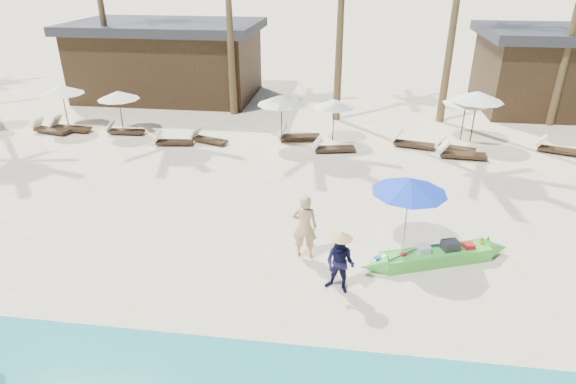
# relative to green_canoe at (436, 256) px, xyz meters

# --- Properties ---
(ground) EXTENTS (240.00, 240.00, 0.00)m
(ground) POSITION_rel_green_canoe_xyz_m (-5.44, -1.15, -0.21)
(ground) COLOR #FAE5B9
(ground) RESTS_ON ground
(green_canoe) EXTENTS (4.68, 2.04, 0.62)m
(green_canoe) POSITION_rel_green_canoe_xyz_m (0.00, 0.00, 0.00)
(green_canoe) COLOR green
(green_canoe) RESTS_ON ground
(tourist) EXTENTS (0.71, 0.48, 1.90)m
(tourist) POSITION_rel_green_canoe_xyz_m (-3.60, -0.17, 0.74)
(tourist) COLOR tan
(tourist) RESTS_ON ground
(vendor_green) EXTENTS (0.93, 0.83, 1.58)m
(vendor_green) POSITION_rel_green_canoe_xyz_m (-2.57, -1.60, 0.58)
(vendor_green) COLOR black
(vendor_green) RESTS_ON ground
(blue_umbrella) EXTENTS (2.06, 2.06, 2.22)m
(blue_umbrella) POSITION_rel_green_canoe_xyz_m (-0.84, 0.58, 1.80)
(blue_umbrella) COLOR #99999E
(blue_umbrella) RESTS_ON ground
(resort_parasol_3) EXTENTS (2.07, 2.07, 2.14)m
(resort_parasol_3) POSITION_rel_green_canoe_xyz_m (-16.25, 9.54, 1.72)
(resort_parasol_3) COLOR #352515
(resort_parasol_3) RESTS_ON ground
(lounger_3_left) EXTENTS (1.93, 0.95, 0.63)m
(lounger_3_left) POSITION_rel_green_canoe_xyz_m (-16.76, 8.76, 0.00)
(lounger_3_left) COLOR #352515
(lounger_3_left) RESTS_ON ground
(lounger_3_right) EXTENTS (1.98, 0.77, 0.66)m
(lounger_3_right) POSITION_rel_green_canoe_xyz_m (-15.98, 9.13, 0.01)
(lounger_3_right) COLOR #352515
(lounger_3_right) RESTS_ON ground
(resort_parasol_4) EXTENTS (1.94, 1.94, 2.00)m
(resort_parasol_4) POSITION_rel_green_canoe_xyz_m (-13.34, 9.38, 1.59)
(resort_parasol_4) COLOR #352515
(resort_parasol_4) RESTS_ON ground
(lounger_4_left) EXTENTS (1.78, 0.59, 0.60)m
(lounger_4_left) POSITION_rel_green_canoe_xyz_m (-13.19, 9.08, -0.01)
(lounger_4_left) COLOR #352515
(lounger_4_left) RESTS_ON ground
(lounger_4_right) EXTENTS (1.74, 0.73, 0.57)m
(lounger_4_right) POSITION_rel_green_canoe_xyz_m (-10.40, 7.95, -0.02)
(lounger_4_right) COLOR #352515
(lounger_4_right) RESTS_ON ground
(resort_parasol_5) EXTENTS (2.14, 2.14, 2.21)m
(resort_parasol_5) POSITION_rel_green_canoe_xyz_m (-5.57, 8.90, 1.78)
(resort_parasol_5) COLOR #352515
(resort_parasol_5) RESTS_ON ground
(lounger_5_left) EXTENTS (1.80, 1.05, 0.58)m
(lounger_5_left) POSITION_rel_green_canoe_xyz_m (-8.90, 8.46, -0.01)
(lounger_5_left) COLOR #352515
(lounger_5_left) RESTS_ON ground
(resort_parasol_6) EXTENTS (1.86, 1.86, 1.91)m
(resort_parasol_6) POSITION_rel_green_canoe_xyz_m (-3.30, 9.59, 1.51)
(resort_parasol_6) COLOR #352515
(resort_parasol_6) RESTS_ON ground
(lounger_6_left) EXTENTS (2.04, 1.02, 0.66)m
(lounger_6_left) POSITION_rel_green_canoe_xyz_m (-4.92, 9.33, 0.01)
(lounger_6_left) COLOR #352515
(lounger_6_left) RESTS_ON ground
(lounger_6_right) EXTENTS (1.89, 0.91, 0.62)m
(lounger_6_right) POSITION_rel_green_canoe_xyz_m (-3.27, 8.04, -0.00)
(lounger_6_right) COLOR #352515
(lounger_6_right) RESTS_ON ground
(resort_parasol_7) EXTENTS (2.05, 2.05, 2.12)m
(resort_parasol_7) POSITION_rel_green_canoe_xyz_m (2.52, 10.35, 1.70)
(resort_parasol_7) COLOR #352515
(resort_parasol_7) RESTS_ON ground
(lounger_7_left) EXTENTS (1.92, 0.97, 0.63)m
(lounger_7_left) POSITION_rel_green_canoe_xyz_m (0.18, 9.11, -0.00)
(lounger_7_left) COLOR #352515
(lounger_7_left) RESTS_ON ground
(lounger_7_right) EXTENTS (1.70, 0.97, 0.55)m
(lounger_7_right) POSITION_rel_green_canoe_xyz_m (1.99, 8.89, -0.02)
(lounger_7_right) COLOR #352515
(lounger_7_right) RESTS_ON ground
(resort_parasol_8) EXTENTS (2.26, 2.26, 2.33)m
(resort_parasol_8) POSITION_rel_green_canoe_xyz_m (2.94, 10.24, 1.89)
(resort_parasol_8) COLOR #352515
(resort_parasol_8) RESTS_ON ground
(lounger_8_left) EXTENTS (1.98, 0.71, 0.66)m
(lounger_8_left) POSITION_rel_green_canoe_xyz_m (2.06, 8.04, 0.01)
(lounger_8_left) COLOR #352515
(lounger_8_left) RESTS_ON ground
(lounger_9_left) EXTENTS (1.94, 1.14, 0.63)m
(lounger_9_left) POSITION_rel_green_canoe_xyz_m (6.31, 9.21, 0.00)
(lounger_9_left) COLOR #352515
(lounger_9_left) RESTS_ON ground
(pavilion_west) EXTENTS (10.80, 6.60, 4.30)m
(pavilion_west) POSITION_rel_green_canoe_xyz_m (-13.44, 16.35, 1.98)
(pavilion_west) COLOR #352515
(pavilion_west) RESTS_ON ground
(pavilion_east) EXTENTS (8.80, 6.60, 4.30)m
(pavilion_east) POSITION_rel_green_canoe_xyz_m (8.56, 16.35, 1.99)
(pavilion_east) COLOR #352515
(pavilion_east) RESTS_ON ground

